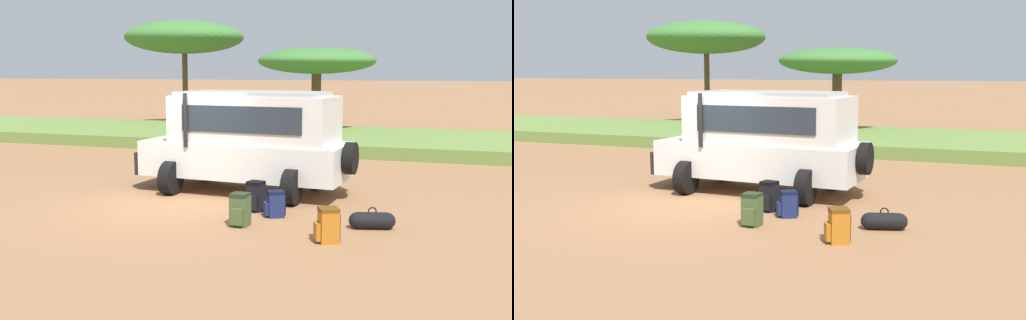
# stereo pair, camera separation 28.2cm
# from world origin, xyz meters

# --- Properties ---
(ground_plane) EXTENTS (320.00, 320.00, 0.00)m
(ground_plane) POSITION_xyz_m (0.00, 0.00, 0.00)
(ground_plane) COLOR #936642
(grass_bank) EXTENTS (120.00, 7.00, 0.44)m
(grass_bank) POSITION_xyz_m (0.00, 11.76, 0.22)
(grass_bank) COLOR olive
(grass_bank) RESTS_ON ground_plane
(safari_vehicle) EXTENTS (5.41, 2.94, 2.44)m
(safari_vehicle) POSITION_xyz_m (1.10, 2.02, 1.29)
(safari_vehicle) COLOR silver
(safari_vehicle) RESTS_ON ground_plane
(backpack_beside_front_wheel) EXTENTS (0.36, 0.42, 0.64)m
(backpack_beside_front_wheel) POSITION_xyz_m (1.99, -1.07, 0.31)
(backpack_beside_front_wheel) COLOR #42562D
(backpack_beside_front_wheel) RESTS_ON ground_plane
(backpack_cluster_center) EXTENTS (0.48, 0.43, 0.54)m
(backpack_cluster_center) POSITION_xyz_m (2.41, -0.16, 0.26)
(backpack_cluster_center) COLOR navy
(backpack_cluster_center) RESTS_ON ground_plane
(backpack_near_rear_wheel) EXTENTS (0.49, 0.45, 0.61)m
(backpack_near_rear_wheel) POSITION_xyz_m (3.80, -1.61, 0.30)
(backpack_near_rear_wheel) COLOR #B26619
(backpack_near_rear_wheel) RESTS_ON ground_plane
(backpack_outermost) EXTENTS (0.39, 0.43, 0.64)m
(backpack_outermost) POSITION_xyz_m (1.88, 0.18, 0.31)
(backpack_outermost) COLOR black
(backpack_outermost) RESTS_ON ground_plane
(duffel_bag_low_black_case) EXTENTS (0.85, 0.46, 0.42)m
(duffel_bag_low_black_case) POSITION_xyz_m (4.40, -0.48, 0.16)
(duffel_bag_low_black_case) COLOR black
(duffel_bag_low_black_case) RESTS_ON ground_plane
(acacia_tree_far_left) EXTENTS (6.06, 5.87, 5.41)m
(acacia_tree_far_left) POSITION_xyz_m (-7.51, 16.59, 4.57)
(acacia_tree_far_left) COLOR brown
(acacia_tree_far_left) RESTS_ON ground_plane
(acacia_tree_left_mid) EXTENTS (5.08, 4.75, 3.90)m
(acacia_tree_left_mid) POSITION_xyz_m (-0.04, 13.99, 3.30)
(acacia_tree_left_mid) COLOR brown
(acacia_tree_left_mid) RESTS_ON ground_plane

